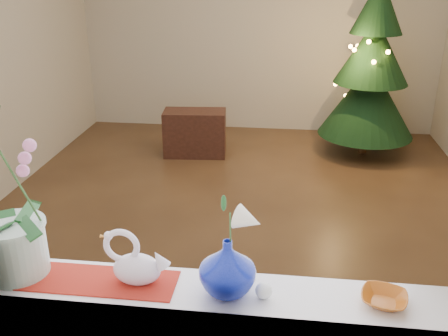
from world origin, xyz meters
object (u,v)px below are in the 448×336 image
at_px(side_table, 195,133).
at_px(paperweight, 264,291).
at_px(blue_vase, 227,263).
at_px(xmas_tree, 371,69).
at_px(swan, 136,258).
at_px(orchid_pot, 5,188).
at_px(amber_dish, 384,300).

bearing_deg(side_table, paperweight, -80.79).
relative_size(blue_vase, xmas_tree, 0.13).
height_order(swan, xmas_tree, xmas_tree).
relative_size(blue_vase, side_table, 0.37).
bearing_deg(orchid_pot, xmas_tree, 64.40).
bearing_deg(amber_dish, paperweight, -177.48).
distance_m(blue_vase, side_table, 3.95).
relative_size(amber_dish, side_table, 0.20).
xyz_separation_m(blue_vase, paperweight, (0.14, -0.02, -0.10)).
distance_m(swan, xmas_tree, 4.34).
bearing_deg(paperweight, side_table, 104.10).
xyz_separation_m(swan, xmas_tree, (1.47, 4.09, -0.05)).
bearing_deg(xmas_tree, swan, -109.81).
bearing_deg(side_table, blue_vase, -82.70).
distance_m(xmas_tree, side_table, 2.09).
bearing_deg(swan, blue_vase, 13.92).
relative_size(swan, blue_vase, 1.00).
bearing_deg(blue_vase, swan, 176.83).
relative_size(swan, amber_dish, 1.82).
xyz_separation_m(swan, side_table, (-0.46, 3.77, -0.77)).
height_order(blue_vase, paperweight, blue_vase).
bearing_deg(side_table, amber_dish, -74.70).
distance_m(blue_vase, amber_dish, 0.58).
bearing_deg(blue_vase, paperweight, -7.23).
relative_size(orchid_pot, swan, 2.93).
bearing_deg(blue_vase, amber_dish, 0.18).
height_order(paperweight, amber_dish, paperweight).
bearing_deg(swan, side_table, 114.12).
distance_m(blue_vase, paperweight, 0.17).
height_order(amber_dish, side_table, amber_dish).
bearing_deg(xmas_tree, paperweight, -103.39).
distance_m(orchid_pot, side_table, 3.91).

